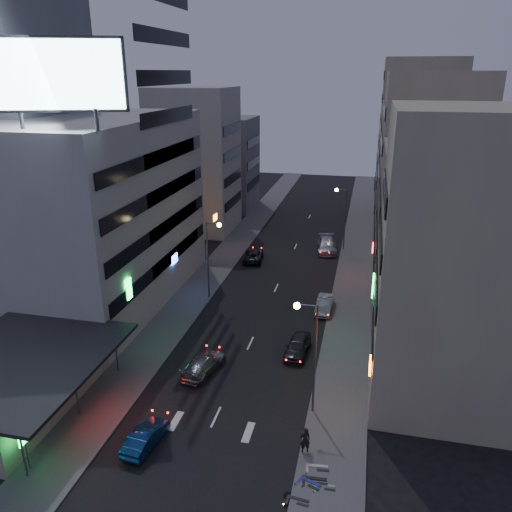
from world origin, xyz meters
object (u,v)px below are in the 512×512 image
(scooter_black_b, at_px, (328,470))
(scooter_silver_b, at_px, (329,457))
(parked_car_right_near, at_px, (298,346))
(parked_car_left, at_px, (253,255))
(scooter_silver_a, at_px, (336,478))
(road_car_blue, at_px, (146,437))
(scooter_black_a, at_px, (310,492))
(parked_car_right_mid, at_px, (325,304))
(road_car_silver, at_px, (204,364))
(parked_car_right_far, at_px, (327,245))
(scooter_blue, at_px, (323,477))
(person, at_px, (305,440))

(scooter_black_b, distance_m, scooter_silver_b, 1.02)
(parked_car_right_near, relative_size, parked_car_left, 0.89)
(parked_car_left, height_order, scooter_silver_a, parked_car_left)
(road_car_blue, distance_m, scooter_black_a, 10.70)
(scooter_black_a, bearing_deg, scooter_black_b, -17.71)
(scooter_black_a, relative_size, scooter_silver_a, 1.06)
(road_car_blue, bearing_deg, scooter_silver_b, -170.13)
(parked_car_right_mid, height_order, scooter_silver_a, parked_car_right_mid)
(road_car_silver, relative_size, scooter_silver_a, 2.74)
(parked_car_right_mid, relative_size, parked_car_right_far, 0.75)
(scooter_silver_b, bearing_deg, road_car_blue, 87.31)
(scooter_blue, bearing_deg, parked_car_right_near, 35.37)
(parked_car_left, distance_m, scooter_silver_a, 36.23)
(scooter_silver_a, height_order, scooter_silver_b, scooter_silver_b)
(road_car_blue, relative_size, scooter_silver_a, 2.24)
(scooter_black_a, bearing_deg, scooter_blue, -18.60)
(parked_car_right_mid, xyz_separation_m, parked_car_left, (-9.95, 12.04, -0.03))
(road_car_silver, distance_m, scooter_blue, 13.89)
(parked_car_right_far, xyz_separation_m, scooter_blue, (3.40, -39.50, -0.11))
(parked_car_right_far, height_order, road_car_silver, parked_car_right_far)
(parked_car_right_near, relative_size, person, 2.41)
(parked_car_right_near, xyz_separation_m, road_car_blue, (-7.62, -12.82, -0.08))
(parked_car_right_mid, relative_size, road_car_blue, 1.09)
(parked_car_right_near, bearing_deg, parked_car_right_mid, 84.56)
(road_car_silver, bearing_deg, scooter_silver_a, 150.89)
(parked_car_right_mid, relative_size, road_car_silver, 0.89)
(parked_car_left, height_order, scooter_black_a, parked_car_left)
(scooter_black_a, relative_size, scooter_black_b, 0.89)
(parked_car_right_far, distance_m, scooter_blue, 39.65)
(parked_car_right_near, height_order, scooter_silver_b, parked_car_right_near)
(road_car_silver, distance_m, scooter_silver_b, 13.02)
(scooter_black_b, bearing_deg, parked_car_right_near, 12.10)
(road_car_blue, xyz_separation_m, scooter_black_b, (11.27, -0.33, 0.11))
(parked_car_right_mid, bearing_deg, person, -85.98)
(parked_car_left, height_order, parked_car_right_far, parked_car_right_far)
(parked_car_right_mid, bearing_deg, scooter_silver_b, -81.81)
(scooter_black_b, height_order, scooter_silver_b, scooter_black_b)
(parked_car_left, distance_m, scooter_silver_b, 34.73)
(road_car_silver, height_order, scooter_black_a, road_car_silver)
(parked_car_right_far, height_order, road_car_blue, parked_car_right_far)
(road_car_blue, distance_m, scooter_silver_b, 11.26)
(road_car_silver, xyz_separation_m, person, (8.82, -7.07, 0.31))
(scooter_blue, relative_size, scooter_black_b, 0.94)
(person, bearing_deg, scooter_black_b, 106.72)
(person, distance_m, scooter_black_b, 2.43)
(parked_car_right_mid, height_order, scooter_silver_b, parked_car_right_mid)
(parked_car_right_near, xyz_separation_m, road_car_silver, (-6.72, -4.23, -0.03))
(parked_car_left, bearing_deg, scooter_black_a, 100.87)
(scooter_black_a, bearing_deg, road_car_silver, 47.92)
(scooter_silver_b, bearing_deg, parked_car_right_near, 10.42)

